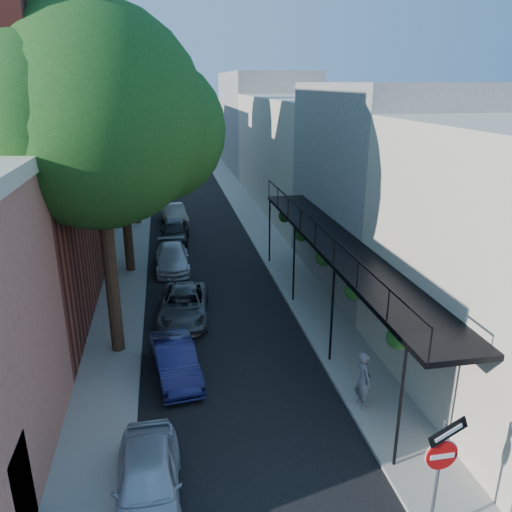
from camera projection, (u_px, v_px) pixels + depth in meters
name	position (u px, v px, depth m)	size (l,w,h in m)	color
road_surface	(192.00, 211.00, 36.83)	(6.00, 64.00, 0.01)	black
sidewalk_left	(137.00, 213.00, 36.13)	(2.00, 64.00, 0.12)	gray
sidewalk_right	(246.00, 208.00, 37.49)	(2.00, 64.00, 0.12)	gray
buildings_left	(47.00, 148.00, 32.47)	(10.10, 59.10, 12.00)	tan
buildings_right	(314.00, 148.00, 36.42)	(9.80, 55.00, 10.00)	beige
sign_post	(441.00, 460.00, 9.74)	(0.89, 0.17, 2.99)	#595B60
oak_near	(111.00, 121.00, 15.33)	(7.48, 6.80, 11.42)	black
oak_mid	(127.00, 127.00, 22.99)	(6.60, 6.00, 10.20)	black
oak_far	(135.00, 95.00, 31.00)	(7.70, 7.00, 11.90)	black
parked_car_a	(148.00, 481.00, 11.07)	(1.48, 3.68, 1.26)	#ABB1BE
parked_car_b	(175.00, 360.00, 15.96)	(1.24, 3.56, 1.17)	#151742
parked_car_c	(184.00, 305.00, 19.93)	(1.92, 4.16, 1.16)	#4F5156
parked_car_d	(172.00, 258.00, 25.27)	(1.64, 4.03, 1.17)	silver
parked_car_e	(175.00, 232.00, 29.29)	(1.62, 4.02, 1.37)	black
parked_car_f	(174.00, 214.00, 33.29)	(1.38, 3.94, 1.30)	gray
parked_car_g	(156.00, 195.00, 39.33)	(1.86, 4.03, 1.12)	gray
pedestrian	(363.00, 379.00, 14.22)	(0.64, 0.42, 1.76)	slate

